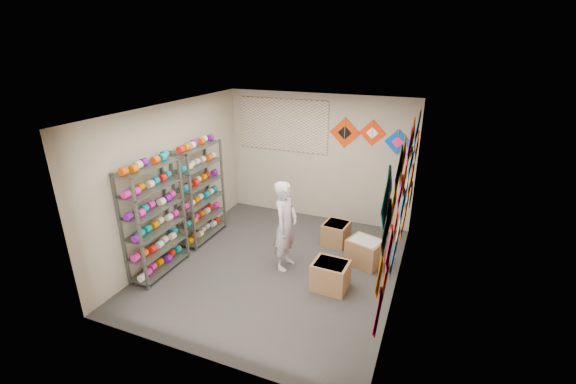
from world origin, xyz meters
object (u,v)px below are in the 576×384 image
at_px(shelf_rack_back, 200,193).
at_px(carton_a, 330,275).
at_px(shelf_rack_front, 154,220).
at_px(shopkeeper, 285,226).
at_px(carton_b, 365,252).
at_px(carton_c, 336,233).

bearing_deg(shelf_rack_back, carton_a, -13.97).
xyz_separation_m(shelf_rack_front, shopkeeper, (1.93, 0.92, -0.17)).
relative_size(shelf_rack_back, carton_b, 3.37).
distance_m(shelf_rack_back, carton_b, 3.27).
bearing_deg(carton_c, carton_b, -32.12).
height_order(shopkeeper, carton_c, shopkeeper).
bearing_deg(shelf_rack_front, carton_c, 38.91).
distance_m(shelf_rack_front, carton_b, 3.60).
bearing_deg(shopkeeper, carton_c, -25.42).
bearing_deg(shopkeeper, carton_a, -107.26).
bearing_deg(carton_a, shelf_rack_front, -165.15).
distance_m(shelf_rack_front, carton_a, 2.97).
bearing_deg(shelf_rack_front, shelf_rack_back, 90.00).
bearing_deg(carton_a, shelf_rack_back, 168.93).
xyz_separation_m(shelf_rack_front, carton_c, (2.52, 2.03, -0.73)).
xyz_separation_m(shopkeeper, carton_c, (0.59, 1.11, -0.57)).
xyz_separation_m(shopkeeper, carton_b, (1.25, 0.60, -0.55)).
bearing_deg(shopkeeper, carton_b, -61.88).
bearing_deg(shelf_rack_back, carton_b, 3.95).
distance_m(shelf_rack_front, shopkeeper, 2.14).
bearing_deg(carton_c, shopkeeper, -112.34).
xyz_separation_m(carton_b, carton_c, (-0.66, 0.51, -0.01)).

